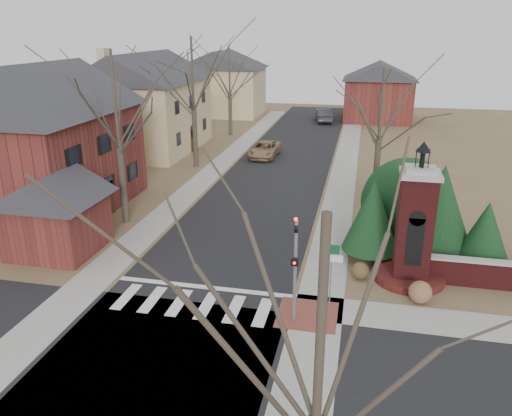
% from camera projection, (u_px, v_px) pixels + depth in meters
% --- Properties ---
extents(ground, '(120.00, 120.00, 0.00)m').
position_uv_depth(ground, '(186.00, 315.00, 20.17)').
color(ground, brown).
rests_on(ground, ground).
extents(main_street, '(8.00, 70.00, 0.01)m').
position_uv_depth(main_street, '(279.00, 171.00, 40.38)').
color(main_street, black).
rests_on(main_street, ground).
extents(cross_street, '(120.00, 8.00, 0.01)m').
position_uv_depth(cross_street, '(157.00, 360.00, 17.41)').
color(cross_street, black).
rests_on(cross_street, ground).
extents(crosswalk_zone, '(8.00, 2.20, 0.02)m').
position_uv_depth(crosswalk_zone, '(193.00, 304.00, 20.90)').
color(crosswalk_zone, silver).
rests_on(crosswalk_zone, ground).
extents(stop_bar, '(8.00, 0.35, 0.02)m').
position_uv_depth(stop_bar, '(204.00, 287.00, 22.28)').
color(stop_bar, silver).
rests_on(stop_bar, ground).
extents(sidewalk_right_main, '(2.00, 60.00, 0.02)m').
position_uv_depth(sidewalk_right_main, '(343.00, 175.00, 39.34)').
color(sidewalk_right_main, gray).
rests_on(sidewalk_right_main, ground).
extents(sidewalk_left, '(2.00, 60.00, 0.02)m').
position_uv_depth(sidewalk_left, '(217.00, 167.00, 41.42)').
color(sidewalk_left, gray).
rests_on(sidewalk_left, ground).
extents(curb_apron, '(2.40, 2.40, 0.02)m').
position_uv_depth(curb_apron, '(307.00, 315.00, 20.13)').
color(curb_apron, brown).
rests_on(curb_apron, ground).
extents(traffic_signal_pole, '(0.28, 0.41, 4.50)m').
position_uv_depth(traffic_signal_pole, '(295.00, 261.00, 18.96)').
color(traffic_signal_pole, slate).
rests_on(traffic_signal_pole, ground).
extents(sign_post, '(0.90, 0.07, 2.75)m').
position_uv_depth(sign_post, '(331.00, 263.00, 20.22)').
color(sign_post, slate).
rests_on(sign_post, ground).
extents(brick_gate_monument, '(3.20, 3.20, 6.47)m').
position_uv_depth(brick_gate_monument, '(413.00, 236.00, 22.23)').
color(brick_gate_monument, '#511718').
rests_on(brick_gate_monument, ground).
extents(house_brick_left, '(9.80, 11.80, 9.42)m').
position_uv_depth(house_brick_left, '(36.00, 137.00, 30.35)').
color(house_brick_left, maroon).
rests_on(house_brick_left, ground).
extents(house_stucco_left, '(9.80, 12.80, 9.28)m').
position_uv_depth(house_stucco_left, '(145.00, 100.00, 46.10)').
color(house_stucco_left, tan).
rests_on(house_stucco_left, ground).
extents(garage_left, '(4.80, 4.80, 4.29)m').
position_uv_depth(garage_left, '(55.00, 210.00, 25.23)').
color(garage_left, maroon).
rests_on(garage_left, ground).
extents(house_distant_left, '(10.80, 8.80, 8.53)m').
position_uv_depth(house_distant_left, '(222.00, 82.00, 65.21)').
color(house_distant_left, tan).
rests_on(house_distant_left, ground).
extents(house_distant_right, '(8.80, 8.80, 7.30)m').
position_uv_depth(house_distant_right, '(379.00, 90.00, 61.43)').
color(house_distant_right, maroon).
rests_on(house_distant_right, ground).
extents(evergreen_near, '(2.80, 2.80, 4.10)m').
position_uv_depth(evergreen_near, '(372.00, 215.00, 24.38)').
color(evergreen_near, '#473D33').
rests_on(evergreen_near, ground).
extents(evergreen_mid, '(3.40, 3.40, 4.70)m').
position_uv_depth(evergreen_mid, '(441.00, 206.00, 24.73)').
color(evergreen_mid, '#473D33').
rests_on(evergreen_mid, ground).
extents(evergreen_far, '(2.40, 2.40, 3.30)m').
position_uv_depth(evergreen_far, '(486.00, 230.00, 23.65)').
color(evergreen_far, '#473D33').
rests_on(evergreen_far, ground).
extents(evergreen_mass, '(4.80, 4.80, 4.80)m').
position_uv_depth(evergreen_mass, '(407.00, 199.00, 26.29)').
color(evergreen_mass, black).
rests_on(evergreen_mass, ground).
extents(bare_tree_0, '(8.05, 8.05, 11.15)m').
position_uv_depth(bare_tree_0, '(114.00, 90.00, 27.21)').
color(bare_tree_0, '#473D33').
rests_on(bare_tree_0, ground).
extents(bare_tree_1, '(8.40, 8.40, 11.64)m').
position_uv_depth(bare_tree_1, '(192.00, 67.00, 39.04)').
color(bare_tree_1, '#473D33').
rests_on(bare_tree_1, ground).
extents(bare_tree_2, '(7.35, 7.35, 10.19)m').
position_uv_depth(bare_tree_2, '(229.00, 68.00, 51.43)').
color(bare_tree_2, '#473D33').
rests_on(bare_tree_2, ground).
extents(bare_tree_3, '(7.00, 7.00, 9.70)m').
position_uv_depth(bare_tree_3, '(382.00, 100.00, 31.10)').
color(bare_tree_3, '#473D33').
rests_on(bare_tree_3, ground).
extents(bare_tree_4, '(6.65, 6.65, 9.21)m').
position_uv_depth(bare_tree_4, '(322.00, 311.00, 8.54)').
color(bare_tree_4, '#473D33').
rests_on(bare_tree_4, ground).
extents(pickup_truck, '(2.40, 4.94, 1.35)m').
position_uv_depth(pickup_truck, '(265.00, 149.00, 44.54)').
color(pickup_truck, '#987752').
rests_on(pickup_truck, ground).
extents(distant_car, '(2.52, 5.17, 1.63)m').
position_uv_depth(distant_car, '(324.00, 115.00, 61.09)').
color(distant_car, '#32343A').
rests_on(distant_car, ground).
extents(dry_shrub_left, '(0.82, 0.82, 0.82)m').
position_uv_depth(dry_shrub_left, '(360.00, 271.00, 22.90)').
color(dry_shrub_left, brown).
rests_on(dry_shrub_left, ground).
extents(dry_shrub_right, '(0.97, 0.97, 0.97)m').
position_uv_depth(dry_shrub_right, '(420.00, 292.00, 20.91)').
color(dry_shrub_right, brown).
rests_on(dry_shrub_right, ground).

